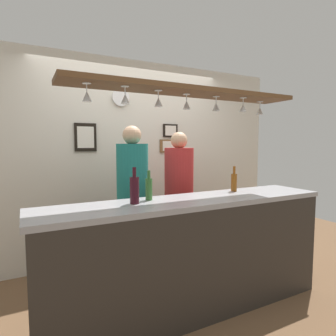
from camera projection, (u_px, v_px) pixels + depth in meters
name	position (u px, v px, depth m)	size (l,w,h in m)	color
ground_plane	(172.00, 292.00, 2.91)	(8.00, 8.00, 0.00)	brown
back_wall	(134.00, 160.00, 3.77)	(4.40, 0.06, 2.60)	silver
bar_counter	(201.00, 241.00, 2.40)	(2.70, 0.55, 1.03)	#99999E
overhead_glass_rack	(189.00, 91.00, 2.47)	(2.20, 0.36, 0.04)	brown
hanging_wineglass_far_left	(87.00, 96.00, 2.04)	(0.07, 0.07, 0.13)	silver
hanging_wineglass_left	(125.00, 98.00, 2.15)	(0.07, 0.07, 0.13)	silver
hanging_wineglass_center_left	(158.00, 101.00, 2.32)	(0.07, 0.07, 0.13)	silver
hanging_wineglass_center	(187.00, 104.00, 2.49)	(0.07, 0.07, 0.13)	silver
hanging_wineglass_center_right	(216.00, 106.00, 2.62)	(0.07, 0.07, 0.13)	silver
hanging_wineglass_right	(243.00, 107.00, 2.69)	(0.07, 0.07, 0.13)	silver
hanging_wineglass_far_right	(260.00, 110.00, 2.94)	(0.07, 0.07, 0.13)	silver
person_middle_teal_shirt	(133.00, 189.00, 3.05)	(0.34, 0.34, 1.71)	#2D334C
person_right_red_shirt	(179.00, 188.00, 3.32)	(0.34, 0.34, 1.66)	#2D334C
bottle_beer_green_import	(149.00, 188.00, 2.45)	(0.06, 0.06, 0.26)	#336B2D
bottle_beer_amber_tall	(234.00, 182.00, 2.90)	(0.06, 0.06, 0.26)	brown
bottle_wine_dark_red	(134.00, 189.00, 2.30)	(0.08, 0.08, 0.30)	#380F19
picture_frame_upper_small	(170.00, 131.00, 3.94)	(0.22, 0.02, 0.18)	black
picture_frame_caricature	(86.00, 137.00, 3.42)	(0.26, 0.02, 0.34)	black
picture_frame_lower_pair	(170.00, 146.00, 3.95)	(0.30, 0.02, 0.18)	brown
wall_clock	(121.00, 97.00, 3.57)	(0.22, 0.22, 0.03)	white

